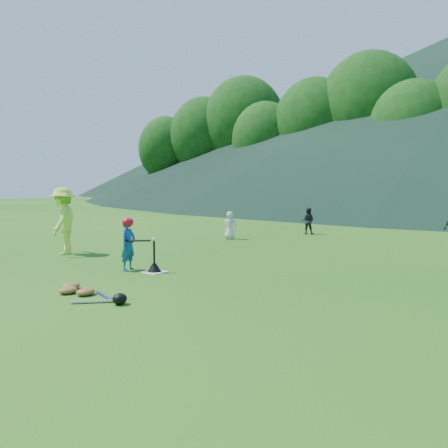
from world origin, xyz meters
name	(u,v)px	position (x,y,z in m)	size (l,w,h in m)	color
ground	(154,272)	(0.00, 0.00, 0.00)	(120.00, 120.00, 0.00)	#195313
home_plate	(154,272)	(0.00, 0.00, 0.01)	(0.45, 0.45, 0.02)	silver
baseball	(154,239)	(0.00, 0.00, 0.74)	(0.08, 0.08, 0.08)	white
batter_child	(128,245)	(-0.62, -0.20, 0.59)	(0.43, 0.28, 1.17)	#144C8F
adult_coach	(63,221)	(-3.89, 0.24, 0.93)	(1.21, 0.69, 1.87)	#CBF748
fielder_a	(230,225)	(-2.35, 5.86, 0.50)	(0.49, 0.32, 0.99)	silver
fielder_b	(308,221)	(-0.87, 9.00, 0.52)	(0.51, 0.40, 1.04)	black
batting_tee	(154,267)	(0.00, 0.00, 0.13)	(0.30, 0.30, 0.68)	black
batter_gear	(129,224)	(-0.60, -0.20, 1.06)	(0.71, 0.30, 0.53)	red
equipment_pile	(85,292)	(0.55, -2.15, 0.07)	(1.80, 0.77, 0.19)	olive
outfield_fence	(440,203)	(0.00, 28.00, 0.70)	(70.07, 0.08, 1.33)	gray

